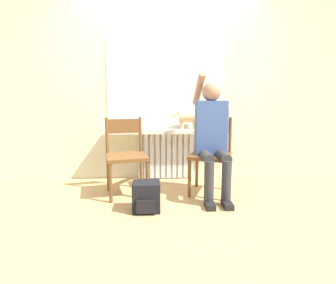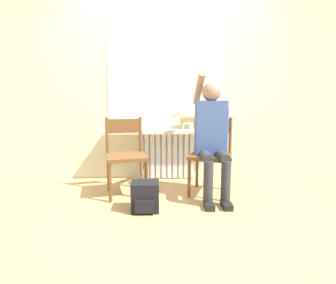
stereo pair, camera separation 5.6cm
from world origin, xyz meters
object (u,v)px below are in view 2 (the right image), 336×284
(chair_left, at_px, (126,154))
(cat, at_px, (190,118))
(person, at_px, (212,133))
(chair_right, at_px, (211,154))
(backpack, at_px, (145,197))

(chair_left, xyz_separation_m, cat, (0.79, 0.54, 0.38))
(person, bearing_deg, cat, 104.71)
(cat, bearing_deg, person, -75.29)
(cat, bearing_deg, chair_right, -71.50)
(chair_right, xyz_separation_m, cat, (-0.18, 0.54, 0.38))
(chair_left, relative_size, chair_right, 1.00)
(chair_left, distance_m, chair_right, 0.98)
(cat, distance_m, backpack, 1.38)
(cat, bearing_deg, backpack, -117.86)
(chair_left, height_order, chair_right, same)
(chair_left, distance_m, person, 1.00)
(backpack, bearing_deg, chair_right, 34.60)
(chair_left, xyz_separation_m, chair_right, (0.98, -0.00, 0.00))
(chair_left, height_order, backpack, chair_left)
(chair_left, distance_m, cat, 1.03)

